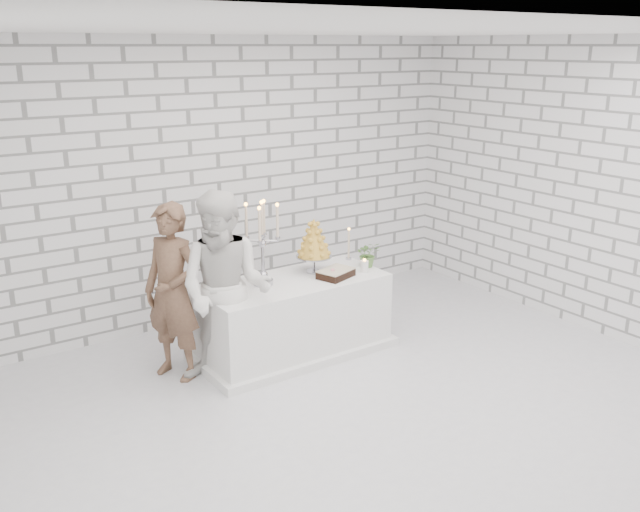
{
  "coord_description": "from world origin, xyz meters",
  "views": [
    {
      "loc": [
        -3.2,
        -4.06,
        2.9
      ],
      "look_at": [
        0.2,
        0.9,
        1.05
      ],
      "focal_mm": 38.65,
      "sensor_mm": 36.0,
      "label": 1
    }
  ],
  "objects": [
    {
      "name": "chocolate_cake",
      "position": [
        0.48,
        1.04,
        0.79
      ],
      "size": [
        0.39,
        0.33,
        0.08
      ],
      "primitive_type": "cube",
      "rotation": [
        0.0,
        0.0,
        0.32
      ],
      "color": "black",
      "rests_on": "cake_table"
    },
    {
      "name": "ground",
      "position": [
        0.0,
        0.0,
        0.0
      ],
      "size": [
        6.0,
        5.0,
        0.01
      ],
      "primitive_type": "cube",
      "color": "silver",
      "rests_on": "ground"
    },
    {
      "name": "ceiling",
      "position": [
        0.0,
        0.0,
        3.0
      ],
      "size": [
        6.0,
        5.0,
        0.01
      ],
      "primitive_type": "cube",
      "color": "white",
      "rests_on": "ground"
    },
    {
      "name": "pillar_candle",
      "position": [
        0.81,
        1.0,
        0.81
      ],
      "size": [
        0.1,
        0.1,
        0.12
      ],
      "primitive_type": "cylinder",
      "rotation": [
        0.0,
        0.0,
        0.28
      ],
      "color": "white",
      "rests_on": "cake_table"
    },
    {
      "name": "flowers",
      "position": [
        0.95,
        1.13,
        0.88
      ],
      "size": [
        0.3,
        0.29,
        0.26
      ],
      "primitive_type": "imported",
      "rotation": [
        0.0,
        0.0,
        -0.43
      ],
      "color": "#326027",
      "rests_on": "cake_table"
    },
    {
      "name": "wall_back",
      "position": [
        0.0,
        2.5,
        1.5
      ],
      "size": [
        6.0,
        0.01,
        3.0
      ],
      "primitive_type": "cube",
      "color": "white",
      "rests_on": "ground"
    },
    {
      "name": "candelabra",
      "position": [
        -0.2,
        1.25,
        1.15
      ],
      "size": [
        0.36,
        0.36,
        0.81
      ],
      "primitive_type": null,
      "rotation": [
        0.0,
        0.0,
        0.12
      ],
      "color": "#A6A5B0",
      "rests_on": "cake_table"
    },
    {
      "name": "extra_taper",
      "position": [
        0.93,
        1.43,
        0.91
      ],
      "size": [
        0.06,
        0.06,
        0.32
      ],
      "primitive_type": "cylinder",
      "rotation": [
        0.0,
        0.0,
        -0.04
      ],
      "color": "beige",
      "rests_on": "cake_table"
    },
    {
      "name": "groom",
      "position": [
        -1.04,
        1.39,
        0.81
      ],
      "size": [
        0.61,
        0.7,
        1.61
      ],
      "primitive_type": "imported",
      "rotation": [
        0.0,
        0.0,
        -1.1
      ],
      "color": "brown",
      "rests_on": "ground"
    },
    {
      "name": "bride",
      "position": [
        -0.71,
        1.01,
        0.87
      ],
      "size": [
        1.06,
        1.06,
        1.74
      ],
      "primitive_type": "imported",
      "rotation": [
        0.0,
        0.0,
        -0.78
      ],
      "color": "white",
      "rests_on": "ground"
    },
    {
      "name": "wall_right",
      "position": [
        3.0,
        0.0,
        1.5
      ],
      "size": [
        0.01,
        5.0,
        3.0
      ],
      "primitive_type": "cube",
      "color": "white",
      "rests_on": "ground"
    },
    {
      "name": "croquembouche",
      "position": [
        0.4,
        1.28,
        1.02
      ],
      "size": [
        0.39,
        0.39,
        0.55
      ],
      "primitive_type": null,
      "rotation": [
        0.0,
        0.0,
        0.1
      ],
      "color": "#B48428",
      "rests_on": "cake_table"
    },
    {
      "name": "cake_table",
      "position": [
        0.1,
        1.2,
        0.38
      ],
      "size": [
        1.8,
        0.8,
        0.75
      ],
      "primitive_type": "cube",
      "color": "white",
      "rests_on": "ground"
    }
  ]
}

